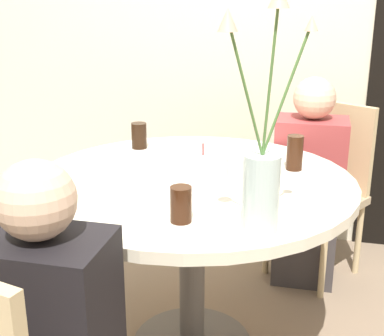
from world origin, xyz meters
TOP-DOWN VIEW (x-y plane):
  - wall_back at (0.00, 1.23)m, footprint 8.00×0.05m
  - dining_table at (0.00, 0.00)m, footprint 1.24×1.24m
  - chair_left_flank at (0.51, 0.83)m, footprint 0.55×0.55m
  - birthday_cake at (0.05, -0.05)m, footprint 0.18×0.18m
  - flower_vase at (0.30, -0.41)m, footprint 0.25×0.18m
  - side_plate at (0.07, 0.32)m, footprint 0.21×0.21m
  - drink_glass_0 at (-0.33, 0.34)m, footprint 0.07×0.07m
  - drink_glass_1 at (0.06, -0.40)m, footprint 0.07×0.07m
  - drink_glass_2 at (0.37, 0.20)m, footprint 0.06×0.06m
  - person_guest at (0.43, 0.69)m, footprint 0.34×0.24m

SIDE VIEW (x-z plane):
  - person_guest at x=0.43m, z-range -0.03..1.02m
  - chair_left_flank at x=0.51m, z-range 0.05..0.95m
  - dining_table at x=0.00m, z-range 0.25..1.01m
  - side_plate at x=0.07m, z-range 0.76..0.77m
  - birthday_cake at x=0.05m, z-range 0.73..0.89m
  - drink_glass_1 at x=0.06m, z-range 0.76..0.87m
  - drink_glass_0 at x=-0.33m, z-range 0.76..0.87m
  - drink_glass_2 at x=0.37m, z-range 0.76..0.90m
  - flower_vase at x=0.30m, z-range 0.60..1.29m
  - wall_back at x=0.00m, z-range 0.00..2.60m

